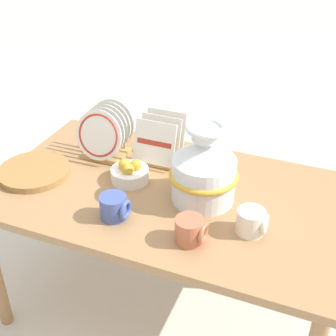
# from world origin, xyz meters

# --- Properties ---
(ground_plane) EXTENTS (14.00, 14.00, 0.00)m
(ground_plane) POSITION_xyz_m (0.00, 0.00, 0.00)
(ground_plane) COLOR beige
(display_table) EXTENTS (1.40, 0.81, 0.66)m
(display_table) POSITION_xyz_m (0.00, 0.00, 0.59)
(display_table) COLOR #9E754C
(display_table) RESTS_ON ground_plane
(ceramic_vase) EXTENTS (0.26, 0.26, 0.32)m
(ceramic_vase) POSITION_xyz_m (0.14, 0.01, 0.80)
(ceramic_vase) COLOR silver
(ceramic_vase) RESTS_ON display_table
(dish_rack_round_plates) EXTENTS (0.22, 0.19, 0.24)m
(dish_rack_round_plates) POSITION_xyz_m (-0.36, 0.15, 0.77)
(dish_rack_round_plates) COLOR tan
(dish_rack_round_plates) RESTS_ON display_table
(dish_rack_square_plates) EXTENTS (0.18, 0.18, 0.20)m
(dish_rack_square_plates) POSITION_xyz_m (-0.12, 0.21, 0.73)
(dish_rack_square_plates) COLOR tan
(dish_rack_square_plates) RESTS_ON display_table
(wicker_charger_stack) EXTENTS (0.30, 0.30, 0.03)m
(wicker_charger_stack) POSITION_xyz_m (-0.57, -0.09, 0.67)
(wicker_charger_stack) COLOR olive
(wicker_charger_stack) RESTS_ON display_table
(mug_terracotta_glaze) EXTENTS (0.11, 0.10, 0.09)m
(mug_terracotta_glaze) POSITION_xyz_m (0.18, -0.24, 0.71)
(mug_terracotta_glaze) COLOR #B76647
(mug_terracotta_glaze) RESTS_ON display_table
(mug_cobalt_glaze) EXTENTS (0.11, 0.10, 0.09)m
(mug_cobalt_glaze) POSITION_xyz_m (-0.12, -0.23, 0.71)
(mug_cobalt_glaze) COLOR #42569E
(mug_cobalt_glaze) RESTS_ON display_table
(mug_cream_glaze) EXTENTS (0.11, 0.10, 0.09)m
(mug_cream_glaze) POSITION_xyz_m (0.36, -0.12, 0.71)
(mug_cream_glaze) COLOR silver
(mug_cream_glaze) RESTS_ON display_table
(fruit_bowl) EXTENTS (0.16, 0.16, 0.09)m
(fruit_bowl) POSITION_xyz_m (-0.17, 0.02, 0.70)
(fruit_bowl) COLOR white
(fruit_bowl) RESTS_ON display_table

